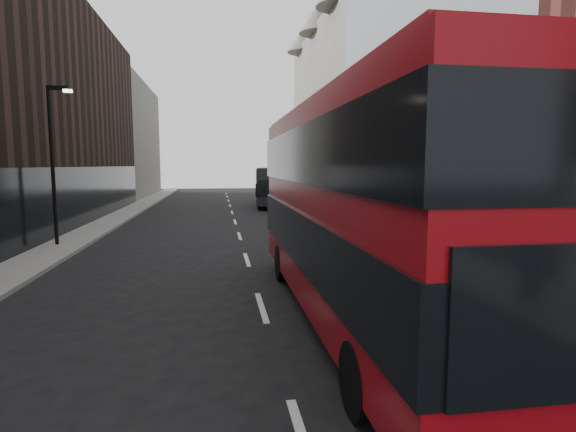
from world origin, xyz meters
name	(u,v)px	position (x,y,z in m)	size (l,w,h in m)	color
sidewalk_right	(350,220)	(7.50, 25.00, 0.07)	(3.00, 80.00, 0.15)	slate
sidewalk_left	(103,225)	(-8.00, 25.00, 0.07)	(2.00, 80.00, 0.15)	slate
building_modern_block	(442,54)	(11.47, 21.00, 9.90)	(5.03, 22.00, 20.00)	#A3A9AE
building_victorian	(335,109)	(11.38, 44.00, 9.66)	(6.50, 24.00, 21.00)	#69655D
building_left_mid	(63,117)	(-11.50, 30.00, 7.00)	(5.00, 24.00, 14.00)	black
building_left_far	(127,141)	(-11.50, 52.00, 6.50)	(5.00, 20.00, 13.00)	#69655D
street_lamp	(54,154)	(-8.22, 18.00, 4.18)	(1.06, 0.22, 7.00)	black
red_bus	(361,202)	(2.20, 6.67, 2.84)	(2.98, 12.69, 5.11)	maroon
grey_bus	(272,185)	(3.87, 37.79, 1.86)	(3.92, 10.96, 3.48)	black
car_a	(340,237)	(4.03, 14.96, 0.66)	(1.56, 3.87, 1.32)	black
car_b	(318,221)	(4.32, 20.47, 0.67)	(1.42, 4.08, 1.35)	gray
car_c	(290,206)	(4.29, 29.85, 0.65)	(1.81, 4.46, 1.29)	black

